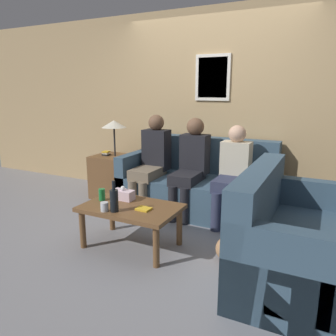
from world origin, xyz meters
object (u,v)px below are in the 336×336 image
Objects in this scene: couch_side at (295,244)px; coffee_table at (131,212)px; drinking_glass at (104,207)px; person_right at (233,171)px; couch_main at (198,186)px; wine_bottle at (114,200)px; teddy_bear at (228,245)px; person_middle at (191,163)px; person_left at (152,159)px.

coffee_table is at bearing 93.53° from couch_side.
person_right is at bearing 56.58° from drinking_glass.
couch_main reaches higher than wine_bottle.
person_right reaches higher than couch_side.
couch_main reaches higher than teddy_bear.
person_middle is 1.34m from teddy_bear.
couch_main is 22.10× the size of drinking_glass.
teddy_bear is at bearing -56.62° from couch_main.
couch_main is 6.35× the size of wine_bottle.
teddy_bear is at bearing -35.50° from person_left.
person_left is (-1.90, 1.01, 0.34)m from couch_side.
person_right is at bearing -22.85° from couch_main.
person_middle reaches higher than couch_main.
wine_bottle reaches higher than teddy_bear.
teddy_bear is (1.01, 0.34, -0.39)m from wine_bottle.
wine_bottle is 0.26× the size of person_right.
couch_main is 1.56m from drinking_glass.
couch_side is at bearing -37.11° from person_middle.
coffee_table is 0.27m from wine_bottle.
couch_main is 1.58× the size of person_middle.
couch_side reaches higher than teddy_bear.
drinking_glass is at bearing -103.12° from person_middle.
drinking_glass is at bearing -158.61° from wine_bottle.
couch_side is at bearing 10.96° from drinking_glass.
couch_main is at bearing 17.35° from person_left.
wine_bottle is (-1.58, -0.29, 0.22)m from couch_side.
couch_side is at bearing -5.73° from teddy_bear.
teddy_bear is at bearing -75.38° from person_right.
drinking_glass is 0.08× the size of person_right.
coffee_table is 2.65× the size of teddy_bear.
drinking_glass is at bearing -123.42° from person_right.
couch_side is 1.62m from wine_bottle.
wine_bottle is at bearing -161.15° from teddy_bear.
drinking_glass is 0.07× the size of person_left.
person_right is at bearing -4.72° from person_middle.
person_left is (-0.59, -0.18, 0.34)m from couch_main.
couch_main is at bearing 76.97° from drinking_glass.
person_right reaches higher than couch_main.
couch_main is at bearing 79.98° from wine_bottle.
person_middle is at bearing 52.89° from couch_side.
person_left reaches higher than coffee_table.
couch_main is 1.33× the size of couch_side.
couch_main is at bearing 77.67° from person_middle.
couch_side reaches higher than drinking_glass.
couch_side is 1.50× the size of coffee_table.
couch_side is at bearing -27.94° from person_left.
couch_side is 1.73m from person_middle.
teddy_bear is at bearing 18.85° from wine_bottle.
person_middle is 3.35× the size of teddy_bear.
person_right is at bearing 104.62° from teddy_bear.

